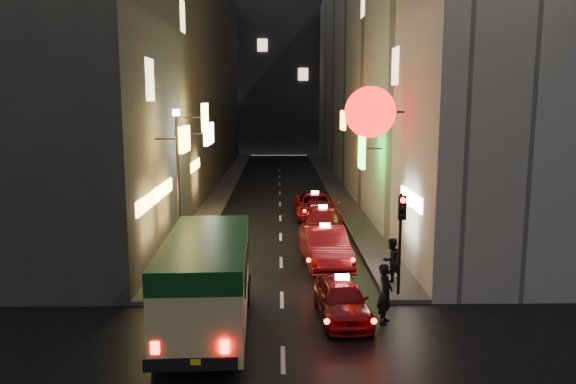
{
  "coord_description": "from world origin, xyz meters",
  "views": [
    {
      "loc": [
        -0.11,
        -9.79,
        6.69
      ],
      "look_at": [
        0.29,
        13.0,
        3.0
      ],
      "focal_mm": 35.0,
      "sensor_mm": 36.0,
      "label": 1
    }
  ],
  "objects": [
    {
      "name": "traffic_light",
      "position": [
        4.0,
        8.47,
        2.69
      ],
      "size": [
        0.26,
        0.43,
        3.5
      ],
      "color": "black",
      "rests_on": "sidewalk_right"
    },
    {
      "name": "taxi_far",
      "position": [
        2.02,
        22.27,
        0.81
      ],
      "size": [
        2.18,
        5.12,
        1.79
      ],
      "color": "maroon",
      "rests_on": "ground"
    },
    {
      "name": "sidewalk_left",
      "position": [
        -4.25,
        34.0,
        0.07
      ],
      "size": [
        1.5,
        52.0,
        0.15
      ],
      "primitive_type": "cube",
      "color": "#464341",
      "rests_on": "ground"
    },
    {
      "name": "taxi_third",
      "position": [
        2.1,
        17.47,
        0.85
      ],
      "size": [
        2.75,
        5.52,
        1.86
      ],
      "color": "maroon",
      "rests_on": "ground"
    },
    {
      "name": "minibus",
      "position": [
        -2.19,
        5.89,
        1.78
      ],
      "size": [
        2.51,
        6.61,
        2.82
      ],
      "color": "#D0C282",
      "rests_on": "ground"
    },
    {
      "name": "lamp_post",
      "position": [
        -4.2,
        13.0,
        3.72
      ],
      "size": [
        0.28,
        0.28,
        6.22
      ],
      "color": "black",
      "rests_on": "sidewalk_left"
    },
    {
      "name": "taxi_near",
      "position": [
        1.85,
        6.82,
        0.73
      ],
      "size": [
        2.21,
        4.7,
        1.63
      ],
      "color": "maroon",
      "rests_on": "ground"
    },
    {
      "name": "building_left",
      "position": [
        -8.0,
        33.99,
        9.0
      ],
      "size": [
        7.7,
        52.0,
        18.0
      ],
      "color": "#3C3A37",
      "rests_on": "ground"
    },
    {
      "name": "building_far",
      "position": [
        0.0,
        66.0,
        11.0
      ],
      "size": [
        30.0,
        10.0,
        22.0
      ],
      "primitive_type": "cube",
      "color": "#333338",
      "rests_on": "ground"
    },
    {
      "name": "pedestrian_crossing",
      "position": [
        3.13,
        6.44,
        1.05
      ],
      "size": [
        0.67,
        0.81,
        2.1
      ],
      "primitive_type": "imported",
      "rotation": [
        0.0,
        0.0,
        1.2
      ],
      "color": "black",
      "rests_on": "ground"
    },
    {
      "name": "taxi_second",
      "position": [
        1.81,
        12.67,
        0.92
      ],
      "size": [
        2.81,
        5.92,
        2.0
      ],
      "color": "maroon",
      "rests_on": "ground"
    },
    {
      "name": "building_right",
      "position": [
        8.0,
        33.99,
        9.0
      ],
      "size": [
        8.42,
        52.0,
        18.0
      ],
      "color": "#A6A198",
      "rests_on": "ground"
    },
    {
      "name": "sidewalk_right",
      "position": [
        4.25,
        34.0,
        0.07
      ],
      "size": [
        1.5,
        52.0,
        0.15
      ],
      "primitive_type": "cube",
      "color": "#464341",
      "rests_on": "ground"
    },
    {
      "name": "pedestrian_sidewalk",
      "position": [
        4.02,
        10.0,
        1.07
      ],
      "size": [
        0.82,
        0.74,
        1.84
      ],
      "primitive_type": "imported",
      "rotation": [
        0.0,
        0.0,
        3.73
      ],
      "color": "black",
      "rests_on": "sidewalk_right"
    }
  ]
}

